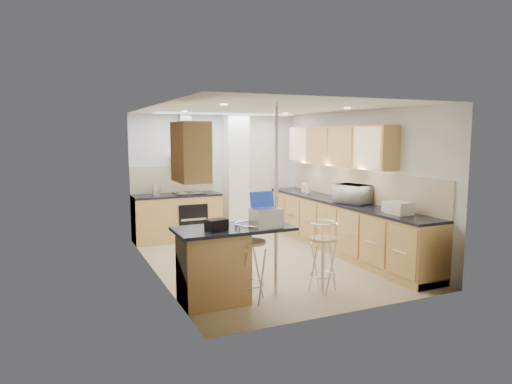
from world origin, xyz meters
name	(u,v)px	position (x,y,z in m)	size (l,w,h in m)	color
ground	(265,261)	(0.00, 0.00, 0.00)	(4.80, 4.80, 0.00)	tan
room_shell	(273,166)	(0.32, 0.38, 1.54)	(3.64, 4.84, 2.51)	beige
right_counter	(341,226)	(1.50, 0.00, 0.46)	(0.63, 4.40, 0.92)	tan
back_counter	(177,217)	(-0.95, 2.10, 0.46)	(1.70, 0.63, 0.92)	tan
peninsula	(234,263)	(-1.12, -1.45, 0.48)	(1.47, 0.72, 0.94)	tan
microwave	(353,194)	(1.49, -0.32, 1.08)	(0.58, 0.40, 0.32)	white
laptop	(266,218)	(-0.77, -1.65, 1.06)	(0.35, 0.26, 0.24)	#A1A4A9
bag	(216,225)	(-1.37, -1.53, 1.01)	(0.24, 0.18, 0.13)	black
bar_stool_near	(250,262)	(-0.96, -1.59, 0.51)	(0.41, 0.41, 1.01)	tan
bar_stool_end	(323,256)	(0.09, -1.62, 0.47)	(0.39, 0.39, 0.95)	tan
jar_a	(305,188)	(1.53, 1.36, 1.01)	(0.12, 0.12, 0.18)	silver
jar_b	(308,189)	(1.52, 1.21, 1.00)	(0.11, 0.11, 0.16)	silver
jar_c	(349,196)	(1.58, -0.08, 1.01)	(0.14, 0.14, 0.19)	beige
jar_d	(385,206)	(1.48, -1.17, 0.99)	(0.10, 0.10, 0.14)	white
bread_bin	(399,208)	(1.49, -1.47, 1.01)	(0.27, 0.35, 0.18)	silver
kettle	(156,189)	(-1.33, 2.16, 1.03)	(0.16, 0.16, 0.21)	silver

